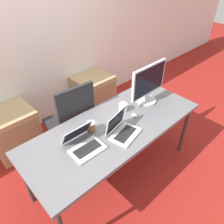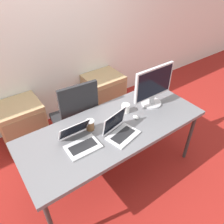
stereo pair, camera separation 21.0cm
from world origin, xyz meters
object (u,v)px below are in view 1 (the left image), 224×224
at_px(office_chair, 72,128).
at_px(coffee_cup_white, 123,107).
at_px(cabinet_left, 14,131).
at_px(coffee_cup_brown, 91,127).
at_px(laptop_right, 84,144).
at_px(mouse, 134,115).
at_px(laptop_left, 122,130).
at_px(cabinet_right, 94,93).
at_px(monitor, 148,84).

xyz_separation_m(office_chair, coffee_cup_white, (0.36, -0.52, 0.41)).
relative_size(cabinet_left, coffee_cup_brown, 5.57).
relative_size(laptop_right, coffee_cup_white, 3.13).
bearing_deg(cabinet_left, coffee_cup_white, -49.69).
relative_size(laptop_right, mouse, 4.29).
distance_m(office_chair, mouse, 0.86).
bearing_deg(laptop_left, office_chair, 97.57).
height_order(office_chair, coffee_cup_brown, office_chair).
bearing_deg(cabinet_left, coffee_cup_brown, -67.64).
distance_m(cabinet_left, laptop_right, 1.32).
bearing_deg(laptop_right, office_chair, 67.70).
height_order(office_chair, cabinet_left, office_chair).
xyz_separation_m(cabinet_left, laptop_left, (0.63, -1.29, 0.50)).
xyz_separation_m(cabinet_right, laptop_right, (-1.05, -1.19, 0.49)).
distance_m(cabinet_right, coffee_cup_brown, 1.47).
bearing_deg(laptop_right, monitor, 5.31).
distance_m(mouse, coffee_cup_brown, 0.49).
height_order(cabinet_left, laptop_right, laptop_right).
relative_size(laptop_left, mouse, 4.77).
distance_m(laptop_right, mouse, 0.65).
bearing_deg(mouse, office_chair, 119.44).
relative_size(mouse, coffee_cup_white, 0.73).
distance_m(monitor, coffee_cup_brown, 0.80).
bearing_deg(coffee_cup_white, office_chair, 124.84).
bearing_deg(laptop_left, monitor, 18.02).
xyz_separation_m(laptop_right, mouse, (0.65, -0.01, -0.03)).
height_order(cabinet_left, laptop_left, laptop_left).
bearing_deg(coffee_cup_white, cabinet_right, 68.46).
height_order(laptop_left, coffee_cup_white, laptop_left).
relative_size(coffee_cup_white, coffee_cup_brown, 0.91).
distance_m(cabinet_right, coffee_cup_white, 1.23).
bearing_deg(office_chair, coffee_cup_white, -55.16).
distance_m(office_chair, coffee_cup_white, 0.75).
bearing_deg(coffee_cup_white, mouse, -83.60).
height_order(cabinet_right, monitor, monitor).
height_order(laptop_left, coffee_cup_brown, laptop_left).
xyz_separation_m(office_chair, mouse, (0.38, -0.67, 0.38)).
xyz_separation_m(office_chair, monitor, (0.69, -0.57, 0.59)).
distance_m(mouse, coffee_cup_white, 0.16).
bearing_deg(cabinet_right, coffee_cup_white, -111.54).
height_order(cabinet_right, mouse, mouse).
xyz_separation_m(laptop_left, coffee_cup_white, (0.26, 0.24, 0.00)).
xyz_separation_m(cabinet_right, monitor, (-0.08, -1.10, 0.68)).
distance_m(laptop_right, monitor, 0.98).
bearing_deg(coffee_cup_brown, monitor, -2.47).
bearing_deg(coffee_cup_white, laptop_left, -136.81).
bearing_deg(coffee_cup_brown, laptop_right, -145.68).
relative_size(laptop_left, coffee_cup_white, 3.48).
bearing_deg(monitor, cabinet_right, 85.64).
relative_size(office_chair, mouse, 14.80).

